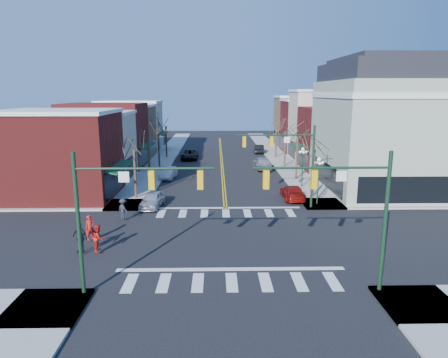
{
  "coord_description": "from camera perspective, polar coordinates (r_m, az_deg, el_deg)",
  "views": [
    {
      "loc": [
        -0.8,
        -25.72,
        9.86
      ],
      "look_at": [
        -0.15,
        6.81,
        2.8
      ],
      "focal_mm": 32.0,
      "sensor_mm": 36.0,
      "label": 1
    }
  ],
  "objects": [
    {
      "name": "tree_left_d",
      "position": [
        61.64,
        -8.25,
        5.21
      ],
      "size": [
        0.24,
        0.24,
        4.9
      ],
      "primitive_type": "cylinder",
      "color": "#382B21",
      "rests_on": "ground"
    },
    {
      "name": "bldg_left_brick_a",
      "position": [
        40.68,
        -22.35,
        3.04
      ],
      "size": [
        10.0,
        8.5,
        8.0
      ],
      "primitive_type": "cube",
      "color": "maroon",
      "rests_on": "ground"
    },
    {
      "name": "ground",
      "position": [
        27.56,
        0.6,
        -8.72
      ],
      "size": [
        160.0,
        160.0,
        0.0
      ],
      "primitive_type": "plane",
      "color": "black",
      "rests_on": "ground"
    },
    {
      "name": "car_left_far",
      "position": [
        60.47,
        -4.93,
        3.51
      ],
      "size": [
        2.42,
        5.24,
        1.45
      ],
      "primitive_type": "imported",
      "rotation": [
        0.0,
        0.0,
        -0.0
      ],
      "color": "black",
      "rests_on": "ground"
    },
    {
      "name": "tree_left_a",
      "position": [
        38.24,
        -12.59,
        0.66
      ],
      "size": [
        0.24,
        0.24,
        4.76
      ],
      "primitive_type": "cylinder",
      "color": "#382B21",
      "rests_on": "ground"
    },
    {
      "name": "bldg_right_tan",
      "position": [
        76.67,
        11.25,
        8.0
      ],
      "size": [
        10.0,
        8.0,
        9.0
      ],
      "primitive_type": "cube",
      "color": "#947252",
      "rests_on": "ground"
    },
    {
      "name": "bldg_left_stucco_b",
      "position": [
        71.0,
        -13.2,
        7.27
      ],
      "size": [
        10.0,
        8.0,
        8.2
      ],
      "primitive_type": "cube",
      "color": "beige",
      "rests_on": "ground"
    },
    {
      "name": "bldg_right_brick_a",
      "position": [
        54.31,
        16.41,
        5.55
      ],
      "size": [
        10.0,
        8.5,
        8.0
      ],
      "primitive_type": "cube",
      "color": "maroon",
      "rests_on": "ground"
    },
    {
      "name": "bldg_left_tan",
      "position": [
        63.48,
        -14.62,
        6.46
      ],
      "size": [
        10.0,
        7.5,
        7.8
      ],
      "primitive_type": "cube",
      "color": "#947252",
      "rests_on": "ground"
    },
    {
      "name": "car_right_far",
      "position": [
        66.86,
        5.03,
        4.32
      ],
      "size": [
        1.76,
        4.36,
        1.41
      ],
      "primitive_type": "imported",
      "rotation": [
        0.0,
        0.0,
        3.08
      ],
      "color": "black",
      "rests_on": "ground"
    },
    {
      "name": "lamppost_midblock",
      "position": [
        42.27,
        11.18,
        2.62
      ],
      "size": [
        0.36,
        0.36,
        4.33
      ],
      "color": "#14331E",
      "rests_on": "ground"
    },
    {
      "name": "sidewalk_left",
      "position": [
        47.43,
        -10.77,
        0.12
      ],
      "size": [
        3.5,
        70.0,
        0.15
      ],
      "primitive_type": "cube",
      "color": "#9E9B93",
      "rests_on": "ground"
    },
    {
      "name": "tree_right_c",
      "position": [
        54.03,
        8.69,
        4.18
      ],
      "size": [
        0.24,
        0.24,
        4.83
      ],
      "primitive_type": "cylinder",
      "color": "#382B21",
      "rests_on": "ground"
    },
    {
      "name": "pedestrian_dark_b",
      "position": [
        32.21,
        -14.21,
        -4.16
      ],
      "size": [
        1.21,
        1.15,
        1.65
      ],
      "primitive_type": "imported",
      "rotation": [
        0.0,
        0.0,
        2.45
      ],
      "color": "#21222A",
      "rests_on": "sidewalk_left"
    },
    {
      "name": "victorian_corner",
      "position": [
        43.9,
        22.25,
        7.16
      ],
      "size": [
        12.25,
        14.25,
        13.3
      ],
      "color": "#9AA790",
      "rests_on": "ground"
    },
    {
      "name": "bldg_left_brick_b",
      "position": [
        55.5,
        -16.59,
        5.93
      ],
      "size": [
        10.0,
        9.0,
        8.5
      ],
      "primitive_type": "cube",
      "color": "maroon",
      "rests_on": "ground"
    },
    {
      "name": "bldg_right_stucco",
      "position": [
        61.62,
        14.32,
        7.34
      ],
      "size": [
        10.0,
        7.0,
        10.0
      ],
      "primitive_type": "cube",
      "color": "beige",
      "rests_on": "ground"
    },
    {
      "name": "tree_right_a",
      "position": [
        38.6,
        12.67,
        0.66
      ],
      "size": [
        0.24,
        0.24,
        4.62
      ],
      "primitive_type": "cylinder",
      "color": "#382B21",
      "rests_on": "ground"
    },
    {
      "name": "car_left_mid",
      "position": [
        47.18,
        -7.94,
        0.88
      ],
      "size": [
        1.85,
        4.15,
        1.32
      ],
      "primitive_type": "imported",
      "rotation": [
        0.0,
        0.0,
        -0.11
      ],
      "color": "silver",
      "rests_on": "ground"
    },
    {
      "name": "traffic_mast_near_right",
      "position": [
        20.06,
        17.37,
        -3.2
      ],
      "size": [
        6.6,
        0.28,
        7.2
      ],
      "color": "#14331E",
      "rests_on": "ground"
    },
    {
      "name": "pedestrian_red_b",
      "position": [
        26.31,
        -17.5,
        -8.02
      ],
      "size": [
        0.7,
        0.87,
        1.71
      ],
      "primitive_type": "imported",
      "rotation": [
        0.0,
        0.0,
        1.63
      ],
      "color": "red",
      "rests_on": "sidewalk_left"
    },
    {
      "name": "tree_right_d",
      "position": [
        61.86,
        7.45,
        5.29
      ],
      "size": [
        0.24,
        0.24,
        4.97
      ],
      "primitive_type": "cylinder",
      "color": "#382B21",
      "rests_on": "ground"
    },
    {
      "name": "sidewalk_right",
      "position": [
        47.72,
        10.43,
        0.21
      ],
      "size": [
        3.5,
        70.0,
        0.15
      ],
      "primitive_type": "cube",
      "color": "#9E9B93",
      "rests_on": "ground"
    },
    {
      "name": "bldg_left_stucco_a",
      "position": [
        47.94,
        -19.04,
        4.25
      ],
      "size": [
        10.0,
        7.0,
        7.5
      ],
      "primitive_type": "cube",
      "color": "beige",
      "rests_on": "ground"
    },
    {
      "name": "tree_left_c",
      "position": [
        53.8,
        -9.27,
        3.98
      ],
      "size": [
        0.24,
        0.24,
        4.55
      ],
      "primitive_type": "cylinder",
      "color": "#382B21",
      "rests_on": "ground"
    },
    {
      "name": "traffic_mast_far_right",
      "position": [
        34.11,
        9.61,
        3.39
      ],
      "size": [
        6.6,
        0.28,
        7.2
      ],
      "color": "#14331E",
      "rests_on": "ground"
    },
    {
      "name": "traffic_mast_near_left",
      "position": [
        19.61,
        -15.13,
        -3.41
      ],
      "size": [
        6.6,
        0.28,
        7.2
      ],
      "color": "#14331E",
      "rests_on": "ground"
    },
    {
      "name": "lamppost_corner",
      "position": [
        36.05,
        13.34,
        0.88
      ],
      "size": [
        0.36,
        0.36,
        4.33
      ],
      "color": "#14331E",
      "rests_on": "ground"
    },
    {
      "name": "tree_left_b",
      "position": [
        45.95,
        -10.66,
        2.84
      ],
      "size": [
        0.24,
        0.24,
        5.04
      ],
      "primitive_type": "cylinder",
      "color": "#382B21",
      "rests_on": "ground"
    },
    {
      "name": "car_right_near",
      "position": [
        38.12,
        9.78,
        -1.9
      ],
      "size": [
        1.86,
        4.57,
        1.33
      ],
      "primitive_type": "imported",
      "rotation": [
        0.0,
        0.0,
        3.14
      ],
      "color": "maroon",
      "rests_on": "ground"
    },
    {
      "name": "pedestrian_red_a",
      "position": [
        28.43,
        -18.6,
        -6.59
      ],
      "size": [
        0.74,
        0.69,
        1.69
      ],
      "primitive_type": "imported",
      "rotation": [
        0.0,
        0.0,
        0.63
      ],
      "color": "red",
      "rests_on": "sidewalk_left"
    },
    {
      "name": "car_right_mid",
      "position": [
        52.39,
        5.49,
        2.29
      ],
      "size": [
        2.19,
        5.08,
        1.71
      ],
      "primitive_type": "imported",
      "rotation": [
        0.0,
        0.0,
        3.18
      ],
      "color": "#BCBDC2",
      "rests_on": "ground"
    },
    {
      "name": "car_left_near",
      "position": [
        35.57,
        -10.18,
        -2.9
      ],
      "size": [
        2.09,
        4.19,
        1.37
      ],
      "primitive_type": "imported",
      "rotation": [
        0.0,
        0.0,
        -0.12
      ],
      "color": "silver",
      "rests_on": "ground"
    },
    {
      "name": "tree_right_b",
      "position": [
        46.23,
        10.36,
        2.99
      ],
      "size": [
        0.24,
        0.24,
        5.18
      ],
      "primitive_type": "cylinder",
      "color": "#382B21",
      "rests_on": "ground"
    },
    {
      "name": "pedestrian_dark_a",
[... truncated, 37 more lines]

